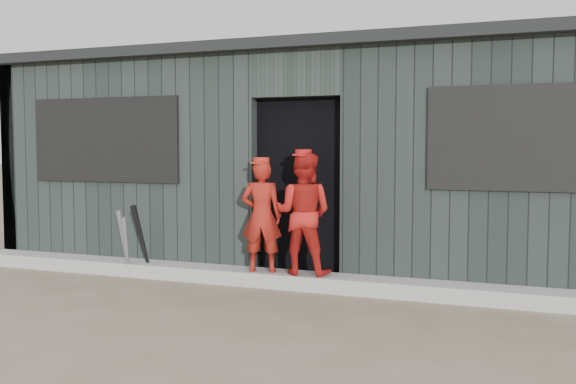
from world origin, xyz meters
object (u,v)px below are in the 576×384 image
at_px(bat_mid, 124,243).
at_px(player_red_right, 303,213).
at_px(bat_left, 126,247).
at_px(dugout, 335,161).
at_px(player_grey_back, 362,230).
at_px(player_red_left, 262,216).
at_px(bat_right, 142,241).

height_order(bat_mid, player_red_right, player_red_right).
bearing_deg(bat_left, dugout, 44.98).
xyz_separation_m(player_grey_back, dugout, (-0.68, 1.25, 0.71)).
xyz_separation_m(bat_mid, player_red_left, (1.63, 0.13, 0.36)).
bearing_deg(player_red_left, bat_mid, -9.02).
distance_m(bat_mid, player_grey_back, 2.67).
relative_size(bat_mid, player_red_right, 0.61).
bearing_deg(bat_mid, bat_right, 14.71).
relative_size(bat_left, bat_right, 0.79).
relative_size(bat_mid, dugout, 0.09).
distance_m(bat_right, player_red_left, 1.46).
xyz_separation_m(player_red_right, dugout, (-0.16, 1.68, 0.50)).
height_order(bat_mid, player_red_left, player_red_left).
height_order(bat_mid, dugout, dugout).
xyz_separation_m(bat_left, player_grey_back, (2.55, 0.63, 0.23)).
bearing_deg(player_grey_back, player_red_right, 31.20).
distance_m(bat_left, bat_mid, 0.06).
bearing_deg(player_red_right, player_grey_back, -140.29).
bearing_deg(player_red_right, player_red_left, 4.89).
bearing_deg(player_grey_back, dugout, -70.70).
height_order(bat_left, player_red_right, player_red_right).
xyz_separation_m(bat_right, player_grey_back, (2.39, 0.56, 0.16)).
xyz_separation_m(bat_mid, dugout, (1.91, 1.86, 0.90)).
bearing_deg(dugout, player_red_left, -99.49).
bearing_deg(player_red_left, dugout, -113.10).
distance_m(bat_mid, dugout, 2.82).
bearing_deg(player_red_left, bat_right, -10.49).
height_order(bat_left, bat_mid, bat_mid).
xyz_separation_m(bat_left, bat_mid, (-0.04, 0.02, 0.04)).
relative_size(bat_left, bat_mid, 0.90).
distance_m(bat_mid, player_red_right, 2.12).
bearing_deg(player_red_right, dugout, -85.19).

